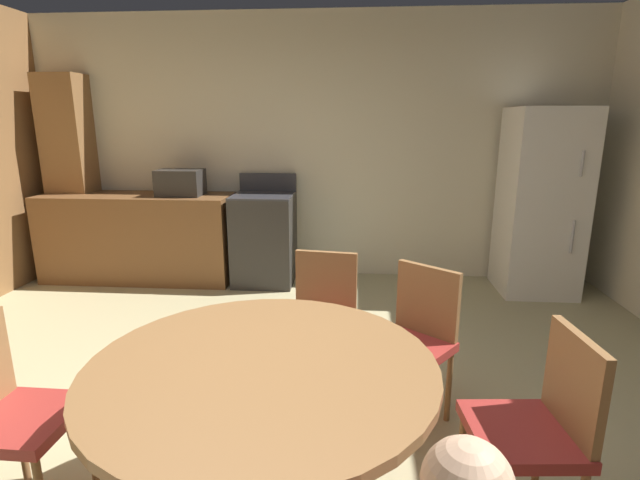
{
  "coord_description": "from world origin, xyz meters",
  "views": [
    {
      "loc": [
        0.48,
        -1.91,
        1.65
      ],
      "look_at": [
        0.24,
        1.15,
        0.87
      ],
      "focal_mm": 26.69,
      "sensor_mm": 36.0,
      "label": 1
    }
  ],
  "objects_px": {
    "oven_range": "(264,238)",
    "chair_north": "(322,316)",
    "microwave": "(181,183)",
    "chair_east": "(540,422)",
    "dining_table": "(263,399)",
    "chair_northeast": "(415,335)",
    "refrigerator": "(541,203)",
    "chair_west": "(5,409)"
  },
  "relations": [
    {
      "from": "oven_range",
      "to": "chair_north",
      "type": "distance_m",
      "value": 2.15
    },
    {
      "from": "microwave",
      "to": "chair_east",
      "type": "xyz_separation_m",
      "value": [
        2.51,
        -2.99,
        -0.53
      ]
    },
    {
      "from": "dining_table",
      "to": "chair_east",
      "type": "xyz_separation_m",
      "value": [
        1.07,
        0.09,
        -0.11
      ]
    },
    {
      "from": "chair_northeast",
      "to": "chair_east",
      "type": "bearing_deg",
      "value": 66.85
    },
    {
      "from": "refrigerator",
      "to": "chair_north",
      "type": "distance_m",
      "value": 2.79
    },
    {
      "from": "microwave",
      "to": "chair_northeast",
      "type": "bearing_deg",
      "value": -46.69
    },
    {
      "from": "chair_east",
      "to": "microwave",
      "type": "bearing_deg",
      "value": -54.85
    },
    {
      "from": "chair_east",
      "to": "chair_north",
      "type": "xyz_separation_m",
      "value": [
        -0.92,
        0.97,
        0.0
      ]
    },
    {
      "from": "microwave",
      "to": "chair_north",
      "type": "bearing_deg",
      "value": -51.76
    },
    {
      "from": "refrigerator",
      "to": "chair_west",
      "type": "height_order",
      "value": "refrigerator"
    },
    {
      "from": "chair_east",
      "to": "chair_west",
      "type": "bearing_deg",
      "value": -2.8
    },
    {
      "from": "dining_table",
      "to": "refrigerator",
      "type": "bearing_deg",
      "value": 55.42
    },
    {
      "from": "oven_range",
      "to": "microwave",
      "type": "bearing_deg",
      "value": -179.75
    },
    {
      "from": "refrigerator",
      "to": "chair_west",
      "type": "xyz_separation_m",
      "value": [
        -3.16,
        -3.02,
        -0.38
      ]
    },
    {
      "from": "dining_table",
      "to": "chair_northeast",
      "type": "relative_size",
      "value": 1.52
    },
    {
      "from": "chair_east",
      "to": "chair_north",
      "type": "distance_m",
      "value": 1.34
    },
    {
      "from": "chair_west",
      "to": "chair_east",
      "type": "bearing_deg",
      "value": 2.8
    },
    {
      "from": "oven_range",
      "to": "dining_table",
      "type": "height_order",
      "value": "oven_range"
    },
    {
      "from": "chair_north",
      "to": "dining_table",
      "type": "bearing_deg",
      "value": 0.0
    },
    {
      "from": "microwave",
      "to": "oven_range",
      "type": "bearing_deg",
      "value": 0.25
    },
    {
      "from": "oven_range",
      "to": "chair_northeast",
      "type": "xyz_separation_m",
      "value": [
        1.27,
        -2.25,
        0.03
      ]
    },
    {
      "from": "chair_north",
      "to": "chair_northeast",
      "type": "bearing_deg",
      "value": 74.55
    },
    {
      "from": "microwave",
      "to": "chair_northeast",
      "type": "xyz_separation_m",
      "value": [
        2.11,
        -2.24,
        -0.53
      ]
    },
    {
      "from": "oven_range",
      "to": "chair_west",
      "type": "xyz_separation_m",
      "value": [
        -0.48,
        -3.07,
        0.03
      ]
    },
    {
      "from": "chair_north",
      "to": "chair_northeast",
      "type": "distance_m",
      "value": 0.57
    },
    {
      "from": "chair_east",
      "to": "chair_northeast",
      "type": "distance_m",
      "value": 0.84
    },
    {
      "from": "refrigerator",
      "to": "chair_west",
      "type": "relative_size",
      "value": 2.02
    },
    {
      "from": "refrigerator",
      "to": "chair_west",
      "type": "distance_m",
      "value": 4.39
    },
    {
      "from": "oven_range",
      "to": "microwave",
      "type": "distance_m",
      "value": 1.01
    },
    {
      "from": "dining_table",
      "to": "chair_north",
      "type": "distance_m",
      "value": 1.08
    },
    {
      "from": "refrigerator",
      "to": "microwave",
      "type": "xyz_separation_m",
      "value": [
        -3.53,
        0.05,
        0.15
      ]
    },
    {
      "from": "microwave",
      "to": "chair_north",
      "type": "xyz_separation_m",
      "value": [
        1.59,
        -2.02,
        -0.53
      ]
    },
    {
      "from": "dining_table",
      "to": "chair_east",
      "type": "bearing_deg",
      "value": 4.89
    },
    {
      "from": "dining_table",
      "to": "chair_west",
      "type": "bearing_deg",
      "value": 179.29
    },
    {
      "from": "dining_table",
      "to": "chair_east",
      "type": "height_order",
      "value": "chair_east"
    },
    {
      "from": "chair_east",
      "to": "chair_northeast",
      "type": "xyz_separation_m",
      "value": [
        -0.4,
        0.75,
        0.0
      ]
    },
    {
      "from": "microwave",
      "to": "chair_west",
      "type": "xyz_separation_m",
      "value": [
        0.37,
        -3.07,
        -0.53
      ]
    },
    {
      "from": "microwave",
      "to": "dining_table",
      "type": "xyz_separation_m",
      "value": [
        1.44,
        -3.08,
        -0.42
      ]
    },
    {
      "from": "dining_table",
      "to": "chair_northeast",
      "type": "distance_m",
      "value": 1.08
    },
    {
      "from": "oven_range",
      "to": "chair_east",
      "type": "distance_m",
      "value": 3.43
    },
    {
      "from": "chair_northeast",
      "to": "chair_north",
      "type": "bearing_deg",
      "value": -74.55
    },
    {
      "from": "microwave",
      "to": "chair_east",
      "type": "height_order",
      "value": "microwave"
    }
  ]
}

